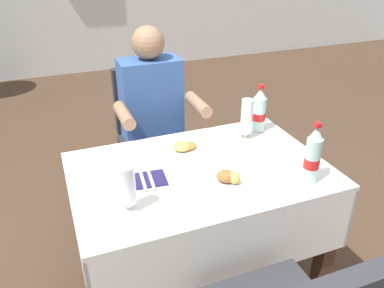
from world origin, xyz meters
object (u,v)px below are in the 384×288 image
at_px(beer_glass_left, 128,188).
at_px(cola_bottle_secondary, 313,156).
at_px(beer_glass_middle, 246,119).
at_px(cola_bottle_primary, 259,111).
at_px(main_dining_table, 200,199).
at_px(chair_far_diner_seat, 154,135).
at_px(napkin_cutlery_set, 147,180).
at_px(plate_near_camera, 230,182).
at_px(plate_far_diner, 184,148).
at_px(seated_diner_far, 154,120).

distance_m(beer_glass_left, cola_bottle_secondary, 0.79).
height_order(beer_glass_middle, cola_bottle_secondary, cola_bottle_secondary).
height_order(beer_glass_left, cola_bottle_primary, cola_bottle_primary).
relative_size(main_dining_table, chair_far_diner_seat, 1.21).
xyz_separation_m(beer_glass_middle, napkin_cutlery_set, (-0.60, -0.21, -0.11)).
height_order(plate_near_camera, plate_far_diner, plate_near_camera).
bearing_deg(cola_bottle_secondary, beer_glass_middle, 97.70).
distance_m(chair_far_diner_seat, plate_near_camera, 0.99).
relative_size(chair_far_diner_seat, cola_bottle_secondary, 3.45).
relative_size(beer_glass_middle, cola_bottle_primary, 0.83).
bearing_deg(main_dining_table, seated_diner_far, 91.81).
relative_size(plate_near_camera, beer_glass_middle, 1.10).
height_order(chair_far_diner_seat, napkin_cutlery_set, chair_far_diner_seat).
xyz_separation_m(plate_near_camera, cola_bottle_secondary, (0.34, -0.09, 0.10)).
height_order(plate_near_camera, napkin_cutlery_set, plate_near_camera).
xyz_separation_m(seated_diner_far, plate_far_diner, (0.01, -0.49, 0.05)).
bearing_deg(main_dining_table, cola_bottle_primary, 29.74).
height_order(plate_far_diner, cola_bottle_secondary, cola_bottle_secondary).
bearing_deg(napkin_cutlery_set, cola_bottle_secondary, -21.58).
height_order(beer_glass_left, beer_glass_middle, beer_glass_middle).
bearing_deg(plate_near_camera, beer_glass_left, -179.69).
bearing_deg(beer_glass_left, plate_near_camera, 0.31).
bearing_deg(seated_diner_far, napkin_cutlery_set, -109.20).
xyz_separation_m(seated_diner_far, cola_bottle_secondary, (0.43, -0.94, 0.15)).
distance_m(plate_near_camera, plate_far_diner, 0.37).
bearing_deg(seated_diner_far, cola_bottle_primary, -40.90).
bearing_deg(chair_far_diner_seat, main_dining_table, -90.00).
bearing_deg(cola_bottle_secondary, seated_diner_far, 114.49).
height_order(plate_far_diner, beer_glass_left, beer_glass_left).
height_order(plate_near_camera, beer_glass_left, beer_glass_left).
relative_size(cola_bottle_primary, napkin_cutlery_set, 1.37).
bearing_deg(plate_near_camera, seated_diner_far, 95.71).
xyz_separation_m(cola_bottle_primary, cola_bottle_secondary, (-0.05, -0.53, 0.01)).
bearing_deg(napkin_cutlery_set, beer_glass_middle, 18.94).
relative_size(chair_far_diner_seat, seated_diner_far, 0.77).
xyz_separation_m(plate_far_diner, cola_bottle_primary, (0.47, 0.08, 0.10)).
height_order(main_dining_table, plate_far_diner, plate_far_diner).
bearing_deg(seated_diner_far, beer_glass_middle, -52.25).
height_order(beer_glass_left, napkin_cutlery_set, beer_glass_left).
relative_size(chair_far_diner_seat, napkin_cutlery_set, 5.00).
distance_m(beer_glass_left, cola_bottle_primary, 0.94).
bearing_deg(plate_near_camera, beer_glass_middle, 53.59).
bearing_deg(chair_far_diner_seat, seated_diner_far, -101.02).
relative_size(plate_far_diner, napkin_cutlery_set, 1.19).
bearing_deg(cola_bottle_secondary, napkin_cutlery_set, 158.42).
bearing_deg(main_dining_table, beer_glass_middle, 30.06).
bearing_deg(napkin_cutlery_set, chair_far_diner_seat, 71.89).
distance_m(chair_far_diner_seat, cola_bottle_secondary, 1.17).
bearing_deg(chair_far_diner_seat, cola_bottle_secondary, -68.79).
xyz_separation_m(plate_far_diner, beer_glass_middle, (0.36, 0.02, 0.10)).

